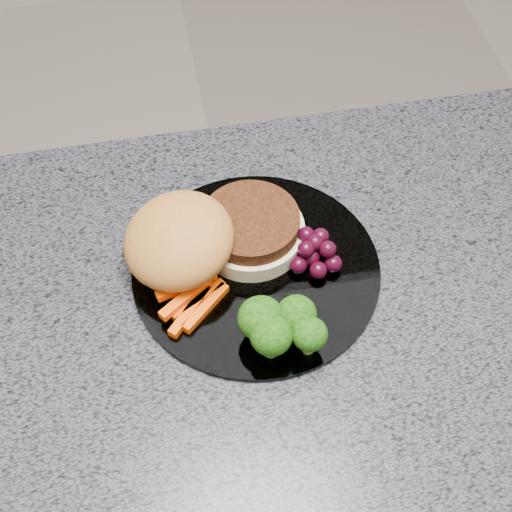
# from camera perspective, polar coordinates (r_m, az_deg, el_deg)

# --- Properties ---
(island_cabinet) EXTENTS (1.20, 0.60, 0.86)m
(island_cabinet) POSITION_cam_1_polar(r_m,az_deg,el_deg) (1.15, 4.66, -17.49)
(island_cabinet) COLOR brown
(island_cabinet) RESTS_ON ground
(countertop) EXTENTS (1.20, 0.60, 0.04)m
(countertop) POSITION_cam_1_polar(r_m,az_deg,el_deg) (0.74, 6.95, -5.96)
(countertop) COLOR #474750
(countertop) RESTS_ON island_cabinet
(plate) EXTENTS (0.26, 0.26, 0.01)m
(plate) POSITION_cam_1_polar(r_m,az_deg,el_deg) (0.75, 0.00, -1.05)
(plate) COLOR white
(plate) RESTS_ON countertop
(burger) EXTENTS (0.23, 0.17, 0.06)m
(burger) POSITION_cam_1_polar(r_m,az_deg,el_deg) (0.73, -4.09, 1.38)
(burger) COLOR beige
(burger) RESTS_ON plate
(carrot_sticks) EXTENTS (0.07, 0.07, 0.02)m
(carrot_sticks) POSITION_cam_1_polar(r_m,az_deg,el_deg) (0.72, -5.13, -3.46)
(carrot_sticks) COLOR #FD5004
(carrot_sticks) RESTS_ON plate
(broccoli) EXTENTS (0.08, 0.06, 0.05)m
(broccoli) POSITION_cam_1_polar(r_m,az_deg,el_deg) (0.67, 1.91, -5.53)
(broccoli) COLOR #59812E
(broccoli) RESTS_ON plate
(grape_bunch) EXTENTS (0.05, 0.06, 0.03)m
(grape_bunch) POSITION_cam_1_polar(r_m,az_deg,el_deg) (0.74, 4.70, 0.40)
(grape_bunch) COLOR black
(grape_bunch) RESTS_ON plate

